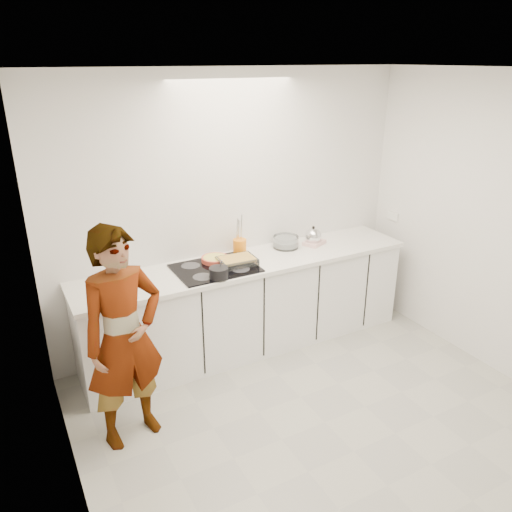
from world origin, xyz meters
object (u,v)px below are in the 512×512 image
hob (215,268)px  saucepan (219,273)px  kettle (313,237)px  cook (124,338)px  baking_dish (237,261)px  tart_dish (215,259)px  utensil_crock (240,247)px  mixing_bowl (286,242)px

hob → saucepan: (-0.06, -0.22, 0.05)m
kettle → cook: (-2.12, -0.77, -0.16)m
baking_dish → kettle: size_ratio=1.57×
hob → cook: size_ratio=0.43×
tart_dish → kettle: bearing=-1.5°
kettle → utensil_crock: (-0.78, 0.09, -0.00)m
baking_dish → kettle: bearing=8.3°
hob → saucepan: size_ratio=3.92×
mixing_bowl → utensil_crock: bearing=176.3°
baking_dish → kettle: (0.92, 0.13, 0.03)m
hob → cook: 1.20m
tart_dish → cook: bearing=-143.1°
baking_dish → cook: (-1.20, -0.63, -0.13)m
baking_dish → cook: size_ratio=0.21×
tart_dish → baking_dish: 0.22m
tart_dish → kettle: 1.07m
hob → utensil_crock: size_ratio=4.53×
saucepan → hob: bearing=73.7°
baking_dish → tart_dish: bearing=131.5°
mixing_bowl → kettle: size_ratio=1.22×
tart_dish → baking_dish: bearing=-48.5°
kettle → baking_dish: bearing=-171.7°
mixing_bowl → saucepan: bearing=-157.2°
tart_dish → hob: bearing=-113.8°
baking_dish → saucepan: bearing=-144.7°
mixing_bowl → tart_dish: bearing=-177.9°
kettle → saucepan: bearing=-164.8°
tart_dish → saucepan: size_ratio=1.81×
baking_dish → utensil_crock: bearing=57.9°
hob → tart_dish: size_ratio=2.16×
utensil_crock → cook: 1.60m
utensil_crock → cook: (-1.34, -0.85, -0.16)m
mixing_bowl → cook: size_ratio=0.16×
mixing_bowl → utensil_crock: utensil_crock is taller
hob → utensil_crock: utensil_crock is taller
baking_dish → mixing_bowl: size_ratio=1.29×
mixing_bowl → kettle: (0.29, -0.06, 0.03)m
saucepan → mixing_bowl: saucepan is taller
hob → mixing_bowl: 0.85m
hob → baking_dish: 0.21m
hob → baking_dish: (0.20, -0.03, 0.04)m
saucepan → tart_dish: bearing=70.8°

